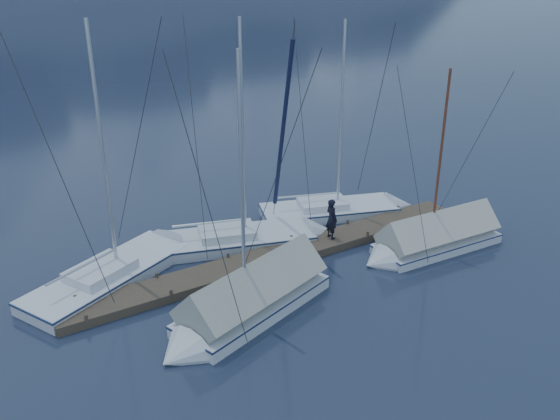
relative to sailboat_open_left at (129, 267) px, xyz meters
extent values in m
plane|color=black|center=(5.56, -4.33, -0.18)|extent=(1000.00, 1000.00, 0.00)
cube|color=#382D23|center=(5.56, -2.33, -0.01)|extent=(18.00, 1.50, 0.34)
cube|color=black|center=(-0.44, -2.33, -0.23)|extent=(3.00, 1.30, 0.30)
cube|color=black|center=(5.56, -2.33, -0.23)|extent=(3.00, 1.30, 0.30)
cube|color=black|center=(11.56, -2.33, -0.23)|extent=(3.00, 1.30, 0.30)
cylinder|color=#382D23|center=(-2.44, -1.63, 0.17)|extent=(0.12, 0.12, 0.35)
cylinder|color=#382D23|center=(-2.44, -3.03, 0.17)|extent=(0.12, 0.12, 0.35)
cylinder|color=#382D23|center=(0.56, -1.63, 0.17)|extent=(0.12, 0.12, 0.35)
cylinder|color=#382D23|center=(0.56, -3.03, 0.17)|extent=(0.12, 0.12, 0.35)
cylinder|color=#382D23|center=(3.56, -1.63, 0.17)|extent=(0.12, 0.12, 0.35)
cylinder|color=#382D23|center=(3.56, -3.03, 0.17)|extent=(0.12, 0.12, 0.35)
cylinder|color=#382D23|center=(6.56, -1.63, 0.17)|extent=(0.12, 0.12, 0.35)
cylinder|color=#382D23|center=(6.56, -3.03, 0.17)|extent=(0.12, 0.12, 0.35)
cylinder|color=#382D23|center=(9.56, -1.63, 0.17)|extent=(0.12, 0.12, 0.35)
cylinder|color=#382D23|center=(9.56, -3.03, 0.17)|extent=(0.12, 0.12, 0.35)
cylinder|color=#382D23|center=(12.56, -1.63, 0.17)|extent=(0.12, 0.12, 0.35)
cylinder|color=#382D23|center=(12.56, -3.03, 0.17)|extent=(0.12, 0.12, 0.35)
cube|color=silver|center=(-0.91, -0.44, -0.05)|extent=(7.11, 5.00, 0.75)
cube|color=silver|center=(-0.91, -0.44, -0.39)|extent=(5.75, 3.64, 0.34)
cube|color=navy|center=(-0.91, -0.44, 0.27)|extent=(7.18, 5.05, 0.07)
cone|color=silver|center=(2.61, 1.26, -0.05)|extent=(2.07, 2.50, 2.18)
cube|color=silver|center=(-1.22, -0.59, 0.50)|extent=(2.83, 2.46, 0.34)
cylinder|color=#B2B7BF|center=(-0.50, -0.24, 4.86)|extent=(0.14, 0.14, 9.07)
cylinder|color=#B2B7BF|center=(-1.93, -0.93, 1.01)|extent=(2.80, 1.42, 0.10)
cylinder|color=#26262B|center=(1.03, 0.50, 4.86)|extent=(1.52, 3.10, 9.08)
cube|color=silver|center=(4.61, -0.22, -0.05)|extent=(7.00, 4.10, 0.73)
cube|color=silver|center=(4.61, -0.22, -0.38)|extent=(5.75, 2.85, 0.33)
cube|color=#19284C|center=(4.61, -0.22, 0.26)|extent=(7.07, 4.14, 0.07)
cone|color=silver|center=(8.25, -1.36, -0.05)|extent=(1.80, 2.39, 2.12)
cube|color=silver|center=(4.29, -0.12, 0.48)|extent=(2.68, 2.17, 0.33)
cylinder|color=#B2B7BF|center=(5.03, -0.35, 4.74)|extent=(0.13, 0.13, 8.85)
cylinder|color=#B2B7BF|center=(3.55, 0.11, 0.98)|extent=(2.88, 0.99, 0.10)
cylinder|color=#26262B|center=(6.61, -0.85, 4.74)|extent=(1.03, 3.20, 8.86)
cube|color=silver|center=(9.86, 0.21, -0.06)|extent=(6.69, 4.08, 0.70)
cube|color=silver|center=(9.86, 0.21, -0.38)|extent=(5.48, 2.86, 0.32)
cube|color=#192C4C|center=(9.86, 0.21, 0.24)|extent=(6.76, 4.12, 0.06)
cone|color=silver|center=(13.31, -0.99, -0.06)|extent=(1.76, 2.30, 2.03)
cube|color=silver|center=(9.56, 0.31, 0.45)|extent=(2.58, 2.13, 0.32)
cylinder|color=#B2B7BF|center=(10.26, 0.07, 4.52)|extent=(0.13, 0.13, 8.47)
cylinder|color=#B2B7BF|center=(8.86, 0.55, 0.93)|extent=(2.73, 1.02, 0.10)
cylinder|color=#26262B|center=(11.76, -0.45, 4.52)|extent=(1.07, 3.03, 8.47)
cube|color=silver|center=(11.75, -4.95, -0.08)|extent=(5.64, 2.25, 0.59)
cube|color=silver|center=(11.75, -4.95, -0.35)|extent=(4.77, 1.32, 0.27)
cube|color=#19204D|center=(11.75, -4.95, 0.17)|extent=(5.70, 2.27, 0.05)
cone|color=silver|center=(8.57, -4.79, -0.08)|extent=(1.08, 1.94, 1.89)
cylinder|color=#592819|center=(11.39, -4.93, 3.80)|extent=(0.11, 0.11, 7.16)
cylinder|color=#592819|center=(12.64, -4.99, 0.76)|extent=(2.50, 0.21, 0.08)
cylinder|color=#26262B|center=(10.00, -4.86, 3.80)|extent=(0.16, 2.79, 7.17)
cube|color=#A09F95|center=(11.75, -4.95, 0.58)|extent=(5.37, 2.27, 2.01)
cube|color=silver|center=(2.78, -5.07, -0.06)|extent=(6.34, 3.88, 0.70)
cube|color=silver|center=(2.78, -5.07, -0.38)|extent=(5.19, 2.69, 0.32)
cube|color=#152041|center=(2.78, -5.07, 0.24)|extent=(6.40, 3.92, 0.06)
cone|color=silver|center=(-0.51, -6.15, -0.06)|extent=(1.75, 2.31, 2.05)
cylinder|color=#B2B7BF|center=(2.38, -5.21, 4.56)|extent=(0.13, 0.13, 8.53)
cylinder|color=#B2B7BF|center=(3.80, -4.74, 0.94)|extent=(2.59, 0.93, 0.10)
cylinder|color=#26262B|center=(0.96, -5.67, 4.56)|extent=(0.96, 2.87, 8.54)
cube|color=gray|center=(2.78, -5.07, 0.72)|extent=(6.07, 3.83, 2.17)
imported|color=black|center=(8.10, -2.35, 1.04)|extent=(0.43, 0.65, 1.76)
camera|label=1|loc=(-5.67, -20.46, 11.37)|focal=38.00mm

